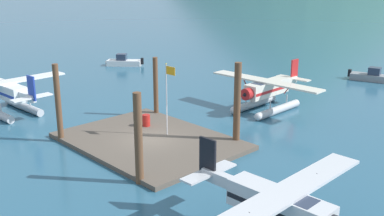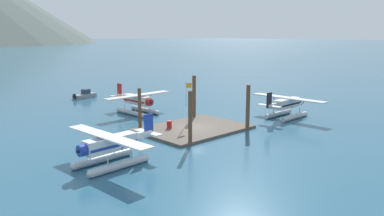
# 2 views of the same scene
# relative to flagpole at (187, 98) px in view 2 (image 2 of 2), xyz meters

# --- Properties ---
(ground_plane) EXTENTS (1200.00, 1200.00, 0.00)m
(ground_plane) POSITION_rel_flagpole_xyz_m (-0.30, -1.44, -3.55)
(ground_plane) COLOR #285670
(dock_platform) EXTENTS (12.00, 8.90, 0.30)m
(dock_platform) POSITION_rel_flagpole_xyz_m (-0.30, -1.44, -3.40)
(dock_platform) COLOR brown
(dock_platform) RESTS_ON ground
(piling_near_left) EXTENTS (0.40, 0.40, 5.50)m
(piling_near_left) POSITION_rel_flagpole_xyz_m (-4.86, -5.70, -0.80)
(piling_near_left) COLOR brown
(piling_near_left) RESTS_ON ground
(piling_near_right) EXTENTS (0.46, 0.46, 5.26)m
(piling_near_right) POSITION_rel_flagpole_xyz_m (4.20, -5.78, -0.92)
(piling_near_right) COLOR brown
(piling_near_right) RESTS_ON ground
(piling_far_left) EXTENTS (0.39, 0.39, 4.88)m
(piling_far_left) POSITION_rel_flagpole_xyz_m (-4.79, 2.84, -1.11)
(piling_far_left) COLOR brown
(piling_far_left) RESTS_ON ground
(piling_far_right) EXTENTS (0.48, 0.48, 5.68)m
(piling_far_right) POSITION_rel_flagpole_xyz_m (3.87, 2.81, -0.71)
(piling_far_right) COLOR brown
(piling_far_right) RESTS_ON ground
(flagpole) EXTENTS (0.95, 0.10, 5.14)m
(flagpole) POSITION_rel_flagpole_xyz_m (0.00, 0.00, 0.00)
(flagpole) COLOR silver
(flagpole) RESTS_ON dock_platform
(fuel_drum) EXTENTS (0.62, 0.62, 0.88)m
(fuel_drum) POSITION_rel_flagpole_xyz_m (-2.66, 0.12, -2.81)
(fuel_drum) COLOR #AD1E19
(fuel_drum) RESTS_ON dock_platform
(seaplane_white_port_aft) EXTENTS (7.98, 10.46, 3.84)m
(seaplane_white_port_aft) POSITION_rel_flagpole_xyz_m (-13.89, -5.52, -1.97)
(seaplane_white_port_aft) COLOR #B7BABF
(seaplane_white_port_aft) RESTS_ON ground
(seaplane_silver_stbd_aft) EXTENTS (7.98, 10.43, 3.84)m
(seaplane_silver_stbd_aft) POSITION_rel_flagpole_xyz_m (13.20, -5.21, -1.97)
(seaplane_silver_stbd_aft) COLOR #B7BABF
(seaplane_silver_stbd_aft) RESTS_ON ground
(seaplane_cream_bow_centre) EXTENTS (10.44, 7.98, 3.84)m
(seaplane_cream_bow_centre) POSITION_rel_flagpole_xyz_m (0.43, 10.62, -1.97)
(seaplane_cream_bow_centre) COLOR #B7BABF
(seaplane_cream_bow_centre) RESTS_ON ground
(boat_grey_open_north) EXTENTS (4.79, 2.52, 1.50)m
(boat_grey_open_north) POSITION_rel_flagpole_xyz_m (1.68, 27.77, -3.06)
(boat_grey_open_north) COLOR gray
(boat_grey_open_north) RESTS_ON ground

